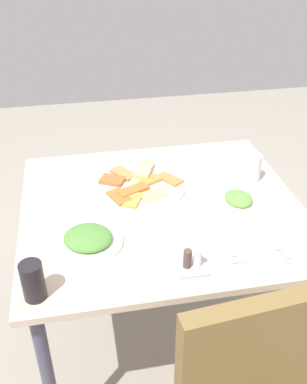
{
  "coord_description": "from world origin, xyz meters",
  "views": [
    {
      "loc": [
        0.29,
        1.33,
        1.68
      ],
      "look_at": [
        0.02,
        -0.05,
        0.77
      ],
      "focal_mm": 41.29,
      "sensor_mm": 36.0,
      "label": 1
    }
  ],
  "objects_px": {
    "salad_plate_greens": "(88,239)",
    "drinking_glass": "(253,168)",
    "paper_napkin": "(259,256)",
    "condiment_caddy": "(192,263)",
    "soda_can": "(33,281)",
    "fork": "(257,251)",
    "spoon": "(262,258)",
    "salad_plate_rice": "(238,200)",
    "pide_platter": "(140,186)",
    "dining_table": "(162,223)"
  },
  "relations": [
    {
      "from": "drinking_glass",
      "to": "condiment_caddy",
      "type": "xyz_separation_m",
      "value": [
        0.38,
        0.47,
        -0.03
      ]
    },
    {
      "from": "soda_can",
      "to": "drinking_glass",
      "type": "height_order",
      "value": "soda_can"
    },
    {
      "from": "dining_table",
      "to": "salad_plate_greens",
      "type": "xyz_separation_m",
      "value": [
        0.29,
        0.17,
        0.1
      ]
    },
    {
      "from": "drinking_glass",
      "to": "spoon",
      "type": "xyz_separation_m",
      "value": [
        0.15,
        0.47,
        -0.05
      ]
    },
    {
      "from": "salad_plate_rice",
      "to": "fork",
      "type": "relative_size",
      "value": 1.14
    },
    {
      "from": "soda_can",
      "to": "salad_plate_greens",
      "type": "bearing_deg",
      "value": -127.63
    },
    {
      "from": "pide_platter",
      "to": "spoon",
      "type": "distance_m",
      "value": 0.58
    },
    {
      "from": "drinking_glass",
      "to": "condiment_caddy",
      "type": "distance_m",
      "value": 0.6
    },
    {
      "from": "salad_plate_greens",
      "to": "spoon",
      "type": "xyz_separation_m",
      "value": [
        -0.54,
        0.19,
        -0.01
      ]
    },
    {
      "from": "pide_platter",
      "to": "condiment_caddy",
      "type": "xyz_separation_m",
      "value": [
        -0.08,
        0.49,
        0.01
      ]
    },
    {
      "from": "dining_table",
      "to": "soda_can",
      "type": "xyz_separation_m",
      "value": [
        0.45,
        0.38,
        0.14
      ]
    },
    {
      "from": "drinking_glass",
      "to": "salad_plate_rice",
      "type": "bearing_deg",
      "value": 53.73
    },
    {
      "from": "pide_platter",
      "to": "condiment_caddy",
      "type": "bearing_deg",
      "value": 99.63
    },
    {
      "from": "salad_plate_rice",
      "to": "fork",
      "type": "xyz_separation_m",
      "value": [
        0.04,
        0.28,
        -0.01
      ]
    },
    {
      "from": "drinking_glass",
      "to": "fork",
      "type": "distance_m",
      "value": 0.46
    },
    {
      "from": "salad_plate_greens",
      "to": "drinking_glass",
      "type": "bearing_deg",
      "value": -157.59
    },
    {
      "from": "salad_plate_greens",
      "to": "condiment_caddy",
      "type": "xyz_separation_m",
      "value": [
        -0.31,
        0.18,
        0.01
      ]
    },
    {
      "from": "soda_can",
      "to": "spoon",
      "type": "relative_size",
      "value": 0.63
    },
    {
      "from": "paper_napkin",
      "to": "pide_platter",
      "type": "bearing_deg",
      "value": -56.64
    },
    {
      "from": "drinking_glass",
      "to": "paper_napkin",
      "type": "height_order",
      "value": "drinking_glass"
    },
    {
      "from": "drinking_glass",
      "to": "fork",
      "type": "relative_size",
      "value": 0.64
    },
    {
      "from": "pide_platter",
      "to": "salad_plate_rice",
      "type": "xyz_separation_m",
      "value": [
        -0.35,
        0.18,
        0.0
      ]
    },
    {
      "from": "pide_platter",
      "to": "salad_plate_greens",
      "type": "relative_size",
      "value": 1.5
    },
    {
      "from": "spoon",
      "to": "dining_table",
      "type": "bearing_deg",
      "value": -50.95
    },
    {
      "from": "dining_table",
      "to": "fork",
      "type": "height_order",
      "value": "fork"
    },
    {
      "from": "soda_can",
      "to": "pide_platter",
      "type": "bearing_deg",
      "value": -126.86
    },
    {
      "from": "dining_table",
      "to": "spoon",
      "type": "bearing_deg",
      "value": 125.09
    },
    {
      "from": "drinking_glass",
      "to": "condiment_caddy",
      "type": "bearing_deg",
      "value": 51.06
    },
    {
      "from": "dining_table",
      "to": "salad_plate_greens",
      "type": "distance_m",
      "value": 0.35
    },
    {
      "from": "drinking_glass",
      "to": "fork",
      "type": "bearing_deg",
      "value": 71.04
    },
    {
      "from": "salad_plate_greens",
      "to": "soda_can",
      "type": "relative_size",
      "value": 1.91
    },
    {
      "from": "soda_can",
      "to": "salad_plate_rice",
      "type": "bearing_deg",
      "value": -155.08
    },
    {
      "from": "drinking_glass",
      "to": "fork",
      "type": "height_order",
      "value": "drinking_glass"
    },
    {
      "from": "dining_table",
      "to": "pide_platter",
      "type": "height_order",
      "value": "pide_platter"
    },
    {
      "from": "soda_can",
      "to": "condiment_caddy",
      "type": "bearing_deg",
      "value": -176.53
    },
    {
      "from": "pide_platter",
      "to": "fork",
      "type": "xyz_separation_m",
      "value": [
        -0.31,
        0.46,
        -0.01
      ]
    },
    {
      "from": "dining_table",
      "to": "salad_plate_rice",
      "type": "xyz_separation_m",
      "value": [
        -0.29,
        0.04,
        0.1
      ]
    },
    {
      "from": "salad_plate_greens",
      "to": "condiment_caddy",
      "type": "distance_m",
      "value": 0.36
    },
    {
      "from": "salad_plate_rice",
      "to": "condiment_caddy",
      "type": "height_order",
      "value": "condiment_caddy"
    },
    {
      "from": "soda_can",
      "to": "paper_napkin",
      "type": "bearing_deg",
      "value": -176.33
    },
    {
      "from": "salad_plate_rice",
      "to": "paper_napkin",
      "type": "distance_m",
      "value": 0.3
    },
    {
      "from": "pide_platter",
      "to": "soda_can",
      "type": "xyz_separation_m",
      "value": [
        0.39,
        0.52,
        0.05
      ]
    },
    {
      "from": "paper_napkin",
      "to": "condiment_caddy",
      "type": "distance_m",
      "value": 0.23
    },
    {
      "from": "dining_table",
      "to": "fork",
      "type": "bearing_deg",
      "value": 128.01
    },
    {
      "from": "soda_can",
      "to": "condiment_caddy",
      "type": "relative_size",
      "value": 1.34
    },
    {
      "from": "salad_plate_rice",
      "to": "soda_can",
      "type": "bearing_deg",
      "value": 24.92
    },
    {
      "from": "soda_can",
      "to": "spoon",
      "type": "distance_m",
      "value": 0.7
    },
    {
      "from": "condiment_caddy",
      "to": "soda_can",
      "type": "bearing_deg",
      "value": 3.47
    },
    {
      "from": "condiment_caddy",
      "to": "spoon",
      "type": "bearing_deg",
      "value": 179.59
    },
    {
      "from": "drinking_glass",
      "to": "soda_can",
      "type": "bearing_deg",
      "value": 30.27
    }
  ]
}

